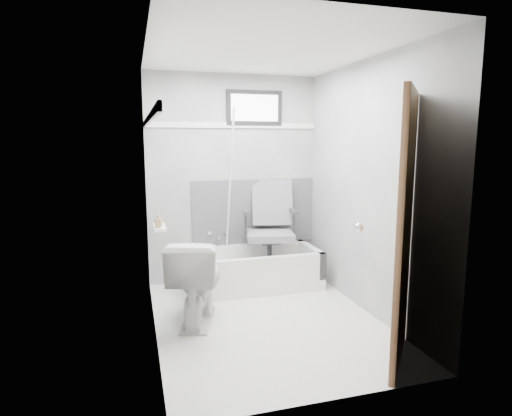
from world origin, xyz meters
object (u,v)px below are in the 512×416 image
object	(u,v)px
soap_bottle_a	(159,221)
soap_bottle_b	(158,219)
door	(464,238)
office_chair	(270,228)
bathtub	(252,269)
toilet	(196,280)

from	to	relation	value
soap_bottle_a	soap_bottle_b	xyz separation A→B (m)	(0.00, 0.14, -0.01)
door	office_chair	bearing A→B (deg)	105.86
bathtub	soap_bottle_a	distance (m)	1.56
toilet	office_chair	bearing A→B (deg)	-122.88
office_chair	toilet	bearing A→B (deg)	-128.38
toilet	door	size ratio (longest dim) A/B	0.40
bathtub	soap_bottle_b	xyz separation A→B (m)	(-1.07, -0.71, 0.75)
soap_bottle_b	office_chair	bearing A→B (deg)	30.25
bathtub	toilet	bearing A→B (deg)	-134.36
bathtub	soap_bottle_a	bearing A→B (deg)	-141.52
toilet	door	distance (m)	2.24
soap_bottle_a	bathtub	bearing A→B (deg)	38.48
soap_bottle_a	soap_bottle_b	bearing A→B (deg)	90.00
door	soap_bottle_b	distance (m)	2.44
office_chair	door	distance (m)	2.36
toilet	soap_bottle_b	size ratio (longest dim) A/B	8.45
soap_bottle_a	office_chair	bearing A→B (deg)	34.70
soap_bottle_a	soap_bottle_b	world-z (taller)	soap_bottle_a
office_chair	door	world-z (taller)	door
office_chair	soap_bottle_a	world-z (taller)	office_chair
bathtub	soap_bottle_a	size ratio (longest dim) A/B	12.71
bathtub	door	bearing A→B (deg)	-68.87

